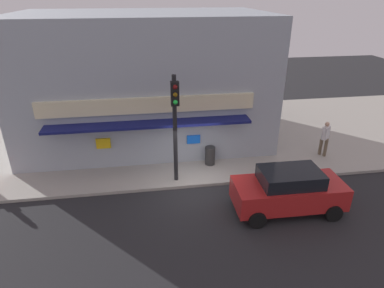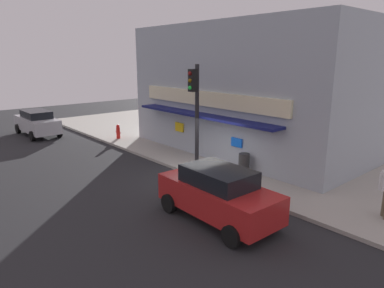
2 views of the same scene
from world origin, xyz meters
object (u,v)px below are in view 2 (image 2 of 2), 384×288
(trash_can, at_px, (244,163))
(parked_car_silver, at_px, (37,122))
(fire_hydrant, at_px, (118,132))
(parked_car_red, at_px, (218,194))
(traffic_light, at_px, (195,104))

(trash_can, height_order, parked_car_silver, parked_car_silver)
(fire_hydrant, height_order, trash_can, trash_can)
(fire_hydrant, height_order, parked_car_red, parked_car_red)
(trash_can, distance_m, parked_car_red, 4.49)
(traffic_light, bearing_deg, fire_hydrant, 176.54)
(traffic_light, distance_m, trash_can, 3.39)
(trash_can, xyz_separation_m, parked_car_red, (2.25, -3.87, 0.31))
(parked_car_red, bearing_deg, trash_can, 120.21)
(parked_car_silver, bearing_deg, fire_hydrant, 33.90)
(traffic_light, xyz_separation_m, parked_car_red, (4.02, -2.56, -2.27))
(parked_car_silver, bearing_deg, trash_can, 15.91)
(traffic_light, bearing_deg, parked_car_silver, -167.48)
(trash_can, xyz_separation_m, parked_car_silver, (-14.60, -4.16, 0.28))
(fire_hydrant, relative_size, parked_car_silver, 0.20)
(traffic_light, relative_size, trash_can, 5.26)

